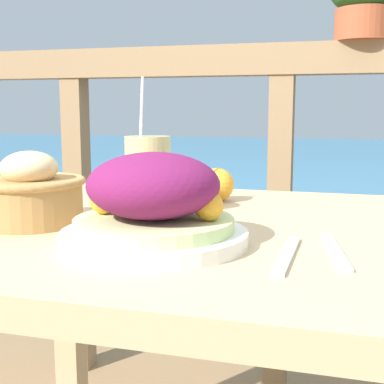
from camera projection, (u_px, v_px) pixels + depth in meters
The scene contains 9 objects.
patio_table at pixel (223, 286), 0.88m from camera, with size 1.06×0.77×0.73m.
railing_fence at pixel (280, 162), 1.61m from camera, with size 2.80×0.08×1.10m.
sea_backdrop at pixel (317, 191), 4.06m from camera, with size 12.00×4.00×0.57m.
salad_plate at pixel (154, 205), 0.74m from camera, with size 0.26×0.26×0.13m.
drink_glass at pixel (148, 176), 0.93m from camera, with size 0.08×0.08×0.24m.
bread_basket at pixel (30, 193), 0.87m from camera, with size 0.18×0.18×0.12m.
fork at pixel (287, 255), 0.68m from camera, with size 0.02×0.18×0.00m.
knife at pixel (335, 250), 0.70m from camera, with size 0.05×0.18×0.00m.
orange_near_basket at pixel (217, 185), 1.08m from camera, with size 0.07×0.07×0.07m.
Camera 1 is at (0.18, -0.83, 0.91)m, focal length 50.00 mm.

